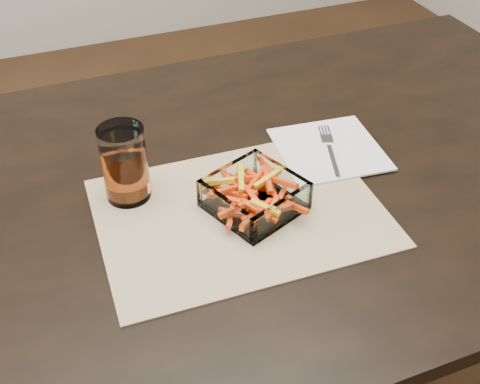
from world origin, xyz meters
The scene contains 6 objects.
dining_table centered at (0.00, 0.00, 0.66)m, with size 1.60×0.90×0.75m.
placemat centered at (-0.01, -0.09, 0.75)m, with size 0.45×0.33×0.00m, color tan.
glass_bowl centered at (0.02, -0.09, 0.77)m, with size 0.17×0.17×0.05m.
tumbler centered at (-0.17, 0.02, 0.81)m, with size 0.07×0.07×0.13m.
napkin centered at (0.20, 0.01, 0.76)m, with size 0.18×0.18×0.00m, color white.
fork centered at (0.20, 0.01, 0.76)m, with size 0.07×0.16×0.00m.
Camera 1 is at (-0.28, -0.77, 1.39)m, focal length 45.00 mm.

